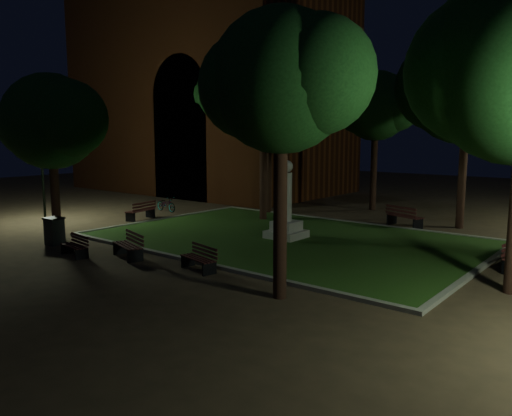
{
  "coord_description": "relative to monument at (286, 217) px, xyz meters",
  "views": [
    {
      "loc": [
        11.78,
        -14.54,
        4.3
      ],
      "look_at": [
        -0.8,
        1.0,
        1.36
      ],
      "focal_mm": 35.0,
      "sensor_mm": 36.0,
      "label": 1
    }
  ],
  "objects": [
    {
      "name": "tree_nw",
      "position": [
        -9.74,
        8.04,
        5.97
      ],
      "size": [
        6.22,
        5.08,
        9.47
      ],
      "color": "black",
      "rests_on": "ground"
    },
    {
      "name": "bench_west_near",
      "position": [
        -4.2,
        -7.06,
        -0.6
      ],
      "size": [
        1.42,
        0.65,
        0.75
      ],
      "rotation": [
        0.0,
        0.0,
        -0.13
      ],
      "color": "black",
      "rests_on": "ground"
    },
    {
      "name": "trash_bin",
      "position": [
        -6.55,
        -6.55,
        -0.41
      ],
      "size": [
        0.7,
        0.7,
        1.08
      ],
      "color": "black",
      "rests_on": "ground"
    },
    {
      "name": "bench_far_side",
      "position": [
        2.64,
        5.78,
        -0.49
      ],
      "size": [
        1.93,
        1.2,
        1.0
      ],
      "rotation": [
        0.0,
        0.0,
        2.8
      ],
      "color": "black",
      "rests_on": "ground"
    },
    {
      "name": "monument",
      "position": [
        0.0,
        0.0,
        0.0
      ],
      "size": [
        1.4,
        1.4,
        3.2
      ],
      "color": "#A7A398",
      "rests_on": "lawn"
    },
    {
      "name": "tree_extra",
      "position": [
        -3.51,
        3.04,
        5.15
      ],
      "size": [
        5.92,
        4.83,
        8.53
      ],
      "color": "black",
      "rests_on": "ground"
    },
    {
      "name": "lawn_kerb",
      "position": [
        0.0,
        0.0,
        -0.9
      ],
      "size": [
        15.4,
        10.4,
        0.12
      ],
      "color": "slate",
      "rests_on": "ground"
    },
    {
      "name": "tree_west",
      "position": [
        -7.7,
        -5.75,
        3.88
      ],
      "size": [
        4.81,
        3.93,
        6.81
      ],
      "color": "black",
      "rests_on": "ground"
    },
    {
      "name": "building_main",
      "position": [
        -15.86,
        11.79,
        6.42
      ],
      "size": [
        20.0,
        12.0,
        15.0
      ],
      "color": "#4C220F",
      "rests_on": "ground"
    },
    {
      "name": "tree_north_wl",
      "position": [
        -4.71,
        5.03,
        5.44
      ],
      "size": [
        5.94,
        4.85,
        8.83
      ],
      "color": "black",
      "rests_on": "ground"
    },
    {
      "name": "lawn",
      "position": [
        0.0,
        0.0,
        -0.92
      ],
      "size": [
        15.0,
        10.0,
        0.08
      ],
      "primitive_type": "cube",
      "color": "#274C17",
      "rests_on": "ground"
    },
    {
      "name": "bicycle",
      "position": [
        -9.74,
        1.95,
        -0.53
      ],
      "size": [
        1.64,
        0.68,
        0.84
      ],
      "primitive_type": "imported",
      "rotation": [
        0.0,
        0.0,
        1.5
      ],
      "color": "black",
      "rests_on": "ground"
    },
    {
      "name": "bench_near_right",
      "position": [
        0.63,
        -5.62,
        -0.58
      ],
      "size": [
        1.53,
        0.81,
        0.8
      ],
      "rotation": [
        0.0,
        0.0,
        -0.22
      ],
      "color": "black",
      "rests_on": "ground"
    },
    {
      "name": "tree_north_er",
      "position": [
        4.9,
        7.15,
        5.63
      ],
      "size": [
        6.71,
        5.48,
        9.33
      ],
      "color": "black",
      "rests_on": "ground"
    },
    {
      "name": "bench_left_side",
      "position": [
        -8.56,
        -0.71,
        -0.51
      ],
      "size": [
        0.89,
        1.79,
        0.94
      ],
      "rotation": [
        0.0,
        0.0,
        -1.39
      ],
      "color": "black",
      "rests_on": "ground"
    },
    {
      "name": "tree_far_north",
      "position": [
        -0.87,
        9.91,
        4.95
      ],
      "size": [
        4.81,
        3.93,
        7.88
      ],
      "color": "black",
      "rests_on": "ground"
    },
    {
      "name": "bench_near_left",
      "position": [
        -2.5,
        -6.0,
        -0.54
      ],
      "size": [
        1.72,
        1.0,
        0.89
      ],
      "rotation": [
        0.0,
        0.0,
        -0.29
      ],
      "color": "black",
      "rests_on": "ground"
    },
    {
      "name": "lamppost_nw",
      "position": [
        -10.17,
        7.42,
        1.89
      ],
      "size": [
        1.18,
        0.28,
        4.01
      ],
      "color": "black",
      "rests_on": "ground"
    },
    {
      "name": "tree_se",
      "position": [
        4.29,
        -6.2,
        4.66
      ],
      "size": [
        4.48,
        3.65,
        7.46
      ],
      "color": "black",
      "rests_on": "ground"
    },
    {
      "name": "ground",
      "position": [
        0.0,
        -2.0,
        -0.96
      ],
      "size": [
        80.0,
        80.0,
        0.0
      ],
      "primitive_type": "plane",
      "color": "#433323"
    },
    {
      "name": "lamppost_sw",
      "position": [
        -11.95,
        -4.04,
        2.11
      ],
      "size": [
        1.18,
        0.28,
        4.38
      ],
      "color": "black",
      "rests_on": "ground"
    }
  ]
}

